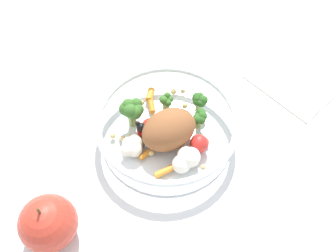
{
  "coord_description": "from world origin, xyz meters",
  "views": [
    {
      "loc": [
        0.24,
        0.22,
        0.53
      ],
      "look_at": [
        -0.0,
        -0.01,
        0.03
      ],
      "focal_mm": 38.64,
      "sensor_mm": 36.0,
      "label": 1
    }
  ],
  "objects": [
    {
      "name": "ground_plane",
      "position": [
        0.0,
        0.0,
        0.0
      ],
      "size": [
        2.4,
        2.4,
        0.0
      ],
      "primitive_type": "plane",
      "color": "white"
    },
    {
      "name": "food_container",
      "position": [
        0.0,
        -0.01,
        0.03
      ],
      "size": [
        0.24,
        0.24,
        0.07
      ],
      "color": "white",
      "rests_on": "ground_plane"
    },
    {
      "name": "loose_apple",
      "position": [
        0.23,
        -0.01,
        0.04
      ],
      "size": [
        0.08,
        0.08,
        0.09
      ],
      "color": "#BC3828",
      "rests_on": "ground_plane"
    },
    {
      "name": "folded_napkin",
      "position": [
        -0.25,
        0.08,
        0.0
      ],
      "size": [
        0.11,
        0.15,
        0.01
      ],
      "primitive_type": "cube",
      "rotation": [
        0.0,
        0.0,
        -0.06
      ],
      "color": "silver",
      "rests_on": "ground_plane"
    }
  ]
}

